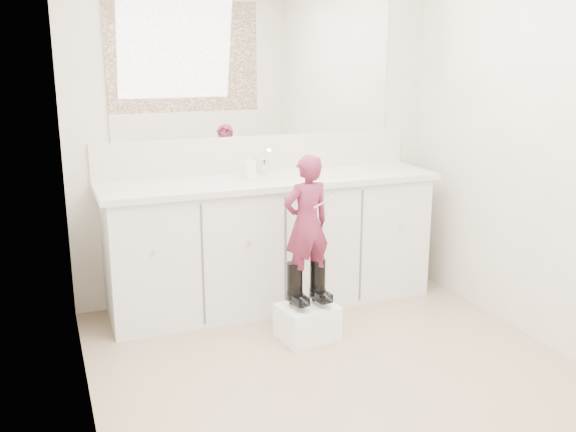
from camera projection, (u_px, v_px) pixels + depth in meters
name	position (u px, v px, depth m)	size (l,w,h in m)	color
floor	(350.00, 383.00, 3.41)	(3.00, 3.00, 0.00)	#977F63
wall_back	(257.00, 127.00, 4.46)	(2.60, 2.60, 0.00)	beige
wall_left	(76.00, 178.00, 2.65)	(3.00, 3.00, 0.00)	beige
wall_right	(564.00, 146.00, 3.57)	(3.00, 3.00, 0.00)	beige
vanity_cabinet	(271.00, 244.00, 4.41)	(2.20, 0.55, 0.85)	silver
countertop	(271.00, 181.00, 4.29)	(2.28, 0.58, 0.04)	beige
backsplash	(258.00, 154.00, 4.50)	(2.28, 0.03, 0.25)	beige
mirror	(257.00, 62.00, 4.34)	(2.00, 0.02, 1.00)	white
faucet	(263.00, 167.00, 4.42)	(0.08, 0.08, 0.10)	silver
cup	(311.00, 169.00, 4.34)	(0.10, 0.10, 0.09)	beige
soap_bottle	(248.00, 166.00, 4.23)	(0.08, 0.08, 0.18)	white
step_stool	(307.00, 322.00, 3.92)	(0.33, 0.28, 0.21)	white
boot_left	(295.00, 285.00, 3.85)	(0.10, 0.18, 0.28)	black
boot_right	(318.00, 282.00, 3.90)	(0.10, 0.18, 0.28)	black
toddler	(307.00, 224.00, 3.78)	(0.30, 0.20, 0.82)	#AA3460
toothbrush	(323.00, 203.00, 3.70)	(0.01, 0.01, 0.14)	#EC5C9C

